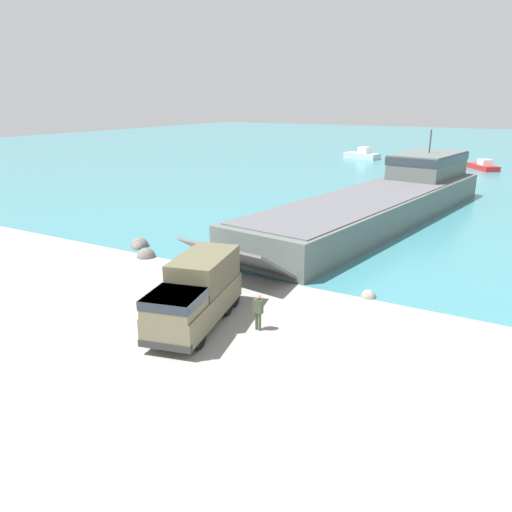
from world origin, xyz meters
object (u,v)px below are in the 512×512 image
soldier_on_ramp (258,310)px  moored_boat_a (362,155)px  landing_craft (388,197)px  moored_boat_c (483,166)px  military_truck (196,293)px  moored_boat_b (423,161)px

soldier_on_ramp → moored_boat_a: moored_boat_a is taller
landing_craft → moored_boat_c: bearing=92.3°
military_truck → moored_boat_a: (-15.95, 71.83, -0.91)m
landing_craft → moored_boat_a: (-17.23, 44.12, -1.11)m
moored_boat_c → military_truck: bearing=-129.5°
military_truck → soldier_on_ramp: (2.87, 0.91, -0.57)m
military_truck → moored_boat_b: military_truck is taller
moored_boat_b → moored_boat_c: size_ratio=1.06×
soldier_on_ramp → moored_boat_c: soldier_on_ramp is taller
moored_boat_b → moored_boat_c: bearing=-60.2°
soldier_on_ramp → moored_boat_a: size_ratio=0.26×
moored_boat_b → moored_boat_c: 9.24m
military_truck → moored_boat_c: military_truck is taller
military_truck → landing_craft: bearing=163.4°
military_truck → moored_boat_c: bearing=161.8°
military_truck → moored_boat_b: (-4.21, 67.44, -0.93)m
soldier_on_ramp → moored_boat_b: moored_boat_b is taller
moored_boat_a → soldier_on_ramp: bearing=-149.0°
soldier_on_ramp → moored_boat_c: bearing=1.0°
landing_craft → moored_boat_c: 39.30m
military_truck → soldier_on_ramp: bearing=93.6°
landing_craft → military_truck: landing_craft is taller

